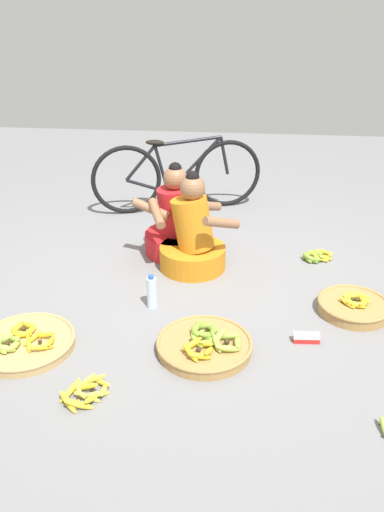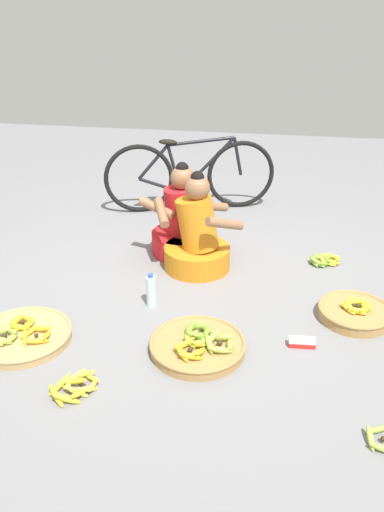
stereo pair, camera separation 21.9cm
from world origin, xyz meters
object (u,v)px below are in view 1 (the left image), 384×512
object	(u,v)px
vendor_woman_behind	(176,225)
loose_bananas_front_center	(85,392)
banana_basket_back_right	(205,344)
loose_bananas_near_vendor	(317,256)
banana_basket_back_left	(354,306)
vendor_woman_front	(192,238)
packet_carton_stack	(306,338)
bicycle_leaning	(178,175)
water_bottle	(152,292)
banana_basket_near_bicycle	(25,342)

from	to	relation	value
vendor_woman_behind	loose_bananas_front_center	world-z (taller)	vendor_woman_behind
banana_basket_back_right	loose_bananas_front_center	distance (m)	0.76
vendor_woman_behind	loose_bananas_near_vendor	size ratio (longest dim) A/B	2.80
banana_basket_back_left	vendor_woman_front	bearing A→B (deg)	155.28
vendor_woman_behind	packet_carton_stack	size ratio (longest dim) A/B	4.71
banana_basket_back_left	loose_bananas_near_vendor	bearing A→B (deg)	101.42
banana_basket_back_left	packet_carton_stack	distance (m)	0.52
vendor_woman_front	banana_basket_back_left	size ratio (longest dim) A/B	1.63
vendor_woman_front	banana_basket_back_left	xyz separation A→B (m)	(1.16, -0.53, -0.20)
bicycle_leaning	water_bottle	world-z (taller)	bicycle_leaning
water_bottle	banana_basket_back_left	bearing A→B (deg)	3.36
vendor_woman_front	water_bottle	xyz separation A→B (m)	(-0.21, -0.61, -0.14)
loose_bananas_front_center	banana_basket_back_left	bearing A→B (deg)	32.84
vendor_woman_front	bicycle_leaning	world-z (taller)	vendor_woman_front
banana_basket_back_right	vendor_woman_front	bearing A→B (deg)	100.10
banana_basket_back_right	banana_basket_back_left	world-z (taller)	same
vendor_woman_behind	packet_carton_stack	bearing A→B (deg)	-50.34
banana_basket_back_right	loose_bananas_front_center	bearing A→B (deg)	-141.70
banana_basket_near_bicycle	loose_bananas_front_center	world-z (taller)	banana_basket_near_bicycle
water_bottle	vendor_woman_front	bearing A→B (deg)	70.74
vendor_woman_behind	banana_basket_near_bicycle	world-z (taller)	vendor_woman_behind
banana_basket_back_left	vendor_woman_behind	bearing A→B (deg)	149.03
vendor_woman_front	water_bottle	distance (m)	0.67
loose_bananas_front_center	vendor_woman_behind	bearing A→B (deg)	82.26
vendor_woman_front	loose_bananas_front_center	xyz separation A→B (m)	(-0.41, -1.55, -0.22)
banana_basket_back_right	banana_basket_back_left	distance (m)	1.11
banana_basket_near_bicycle	banana_basket_back_right	distance (m)	1.10
banana_basket_near_bicycle	banana_basket_back_left	distance (m)	2.16
bicycle_leaning	banana_basket_back_left	xyz separation A→B (m)	(1.44, -1.79, -0.31)
vendor_woman_behind	banana_basket_back_right	distance (m)	1.39
banana_basket_back_right	loose_bananas_near_vendor	size ratio (longest dim) A/B	2.11
banana_basket_near_bicycle	loose_bananas_front_center	size ratio (longest dim) A/B	2.02
loose_bananas_front_center	water_bottle	distance (m)	0.96
banana_basket_back_left	banana_basket_near_bicycle	bearing A→B (deg)	-163.07
packet_carton_stack	vendor_woman_behind	bearing A→B (deg)	129.66
banana_basket_near_bicycle	vendor_woman_behind	bearing A→B (deg)	62.48
bicycle_leaning	banana_basket_back_left	bearing A→B (deg)	-51.10
banana_basket_back_right	water_bottle	world-z (taller)	water_bottle
loose_bananas_near_vendor	water_bottle	size ratio (longest dim) A/B	1.12
loose_bananas_front_center	packet_carton_stack	world-z (taller)	loose_bananas_front_center
banana_basket_back_left	water_bottle	size ratio (longest dim) A/B	1.97
vendor_woman_behind	banana_basket_near_bicycle	bearing A→B (deg)	-117.52
bicycle_leaning	banana_basket_near_bicycle	size ratio (longest dim) A/B	2.68
loose_bananas_near_vendor	vendor_woman_behind	bearing A→B (deg)	179.71
loose_bananas_front_center	loose_bananas_near_vendor	bearing A→B (deg)	51.95
loose_bananas_near_vendor	bicycle_leaning	bearing A→B (deg)	142.09
banana_basket_near_bicycle	loose_bananas_near_vendor	size ratio (longest dim) A/B	2.19
banana_basket_back_right	water_bottle	distance (m)	0.62
vendor_woman_front	loose_bananas_near_vendor	xyz separation A→B (m)	(1.00, 0.25, -0.22)
vendor_woman_behind	bicycle_leaning	world-z (taller)	vendor_woman_behind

